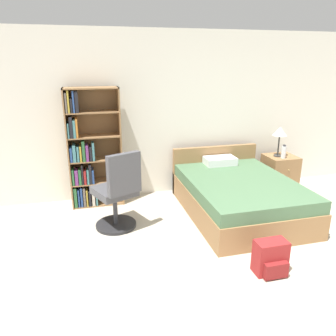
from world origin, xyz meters
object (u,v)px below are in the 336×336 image
nightstand (279,172)px  bookshelf (88,153)px  bed (237,195)px  water_bottle (284,152)px  table_lamp (280,132)px  office_chair (118,194)px  backpack_red (271,258)px

nightstand → bookshelf: bearing=177.9°
bed → water_bottle: size_ratio=8.73×
table_lamp → nightstand: bearing=-4.6°
bed → office_chair: size_ratio=1.84×
water_bottle → office_chair: bearing=-166.6°
bed → nightstand: (1.13, 0.70, 0.02)m
water_bottle → backpack_red: size_ratio=0.63×
nightstand → water_bottle: (-0.05, -0.12, 0.40)m
nightstand → backpack_red: bearing=-124.0°
bed → table_lamp: size_ratio=3.94×
office_chair → water_bottle: office_chair is taller
bed → backpack_red: (-0.31, -1.44, -0.10)m
office_chair → nightstand: bearing=15.4°
nightstand → bed: bearing=-148.4°
bed → water_bottle: bearing=27.9°
water_bottle → backpack_red: (-1.40, -2.02, -0.52)m
bed → table_lamp: 1.46m
office_chair → backpack_red: (1.43, -1.35, -0.33)m
bookshelf → office_chair: bookshelf is taller
office_chair → backpack_red: size_ratio=2.97×
office_chair → table_lamp: table_lamp is taller
bed → water_bottle: water_bottle is taller
office_chair → backpack_red: 1.99m
bed → backpack_red: bed is taller
bookshelf → table_lamp: bookshelf is taller
nightstand → table_lamp: bearing=175.4°
water_bottle → nightstand: bearing=69.0°
bookshelf → bed: (2.07, -0.82, -0.55)m
office_chair → water_bottle: size_ratio=4.74×
table_lamp → water_bottle: bearing=-78.4°
table_lamp → bed: bearing=-146.5°
nightstand → table_lamp: size_ratio=1.15×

